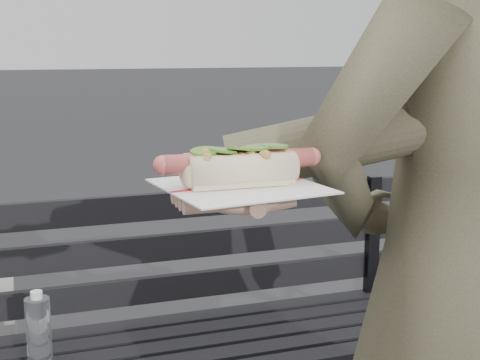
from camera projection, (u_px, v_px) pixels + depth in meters
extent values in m
cube|color=black|center=(204.00, 360.00, 1.81)|extent=(1.50, 0.07, 0.03)
cube|color=black|center=(195.00, 346.00, 1.89)|extent=(1.50, 0.07, 0.03)
cube|color=black|center=(187.00, 334.00, 1.98)|extent=(1.50, 0.07, 0.03)
cube|color=black|center=(180.00, 322.00, 2.06)|extent=(1.50, 0.07, 0.03)
cube|color=black|center=(372.00, 238.00, 2.24)|extent=(0.04, 0.03, 0.42)
cube|color=black|center=(177.00, 287.00, 2.07)|extent=(1.50, 0.02, 0.08)
cube|color=black|center=(176.00, 246.00, 2.04)|extent=(1.50, 0.02, 0.08)
cube|color=black|center=(175.00, 205.00, 2.02)|extent=(1.50, 0.02, 0.08)
cylinder|color=white|center=(39.00, 334.00, 1.72)|extent=(0.06, 0.06, 0.19)
cylinder|color=white|center=(36.00, 295.00, 1.70)|extent=(0.03, 0.03, 0.02)
imported|color=#423A2C|center=(459.00, 298.00, 1.11)|extent=(0.72, 0.55, 1.78)
cylinder|color=#423A2C|center=(390.00, 129.00, 1.01)|extent=(0.51, 0.23, 0.19)
cylinder|color=#D8A384|center=(266.00, 192.00, 0.88)|extent=(0.09, 0.08, 0.07)
ellipsoid|color=#D8A384|center=(240.00, 199.00, 0.86)|extent=(0.10, 0.12, 0.03)
cylinder|color=#D8A384|center=(205.00, 206.00, 0.81)|extent=(0.05, 0.02, 0.02)
cylinder|color=#D8A384|center=(201.00, 202.00, 0.83)|extent=(0.05, 0.02, 0.02)
cylinder|color=#D8A384|center=(197.00, 199.00, 0.85)|extent=(0.05, 0.02, 0.02)
cylinder|color=#D8A384|center=(193.00, 196.00, 0.87)|extent=(0.05, 0.02, 0.02)
cylinder|color=#D8A384|center=(262.00, 206.00, 0.81)|extent=(0.04, 0.05, 0.02)
cube|color=white|center=(240.00, 186.00, 0.86)|extent=(0.21, 0.21, 0.00)
cube|color=#B21E1E|center=(240.00, 185.00, 0.86)|extent=(0.19, 0.03, 0.00)
cylinder|color=#C9544D|center=(240.00, 161.00, 0.85)|extent=(0.20, 0.02, 0.02)
sphere|color=#C9544D|center=(163.00, 165.00, 0.82)|extent=(0.03, 0.02, 0.02)
sphere|color=#C9544D|center=(312.00, 157.00, 0.88)|extent=(0.02, 0.02, 0.02)
sphere|color=#9E6B2D|center=(235.00, 152.00, 0.86)|extent=(0.01, 0.01, 0.01)
sphere|color=#9E6B2D|center=(288.00, 153.00, 0.85)|extent=(0.01, 0.01, 0.01)
sphere|color=#9E6B2D|center=(208.00, 157.00, 0.81)|extent=(0.01, 0.01, 0.01)
sphere|color=#9E6B2D|center=(258.00, 158.00, 0.86)|extent=(0.01, 0.01, 0.01)
sphere|color=#9E6B2D|center=(194.00, 154.00, 0.85)|extent=(0.01, 0.01, 0.01)
sphere|color=#9E6B2D|center=(216.00, 162.00, 0.83)|extent=(0.01, 0.01, 0.01)
sphere|color=#9E6B2D|center=(251.00, 155.00, 0.87)|extent=(0.01, 0.01, 0.01)
sphere|color=#9E6B2D|center=(276.00, 157.00, 0.85)|extent=(0.01, 0.01, 0.01)
sphere|color=#9E6B2D|center=(251.00, 156.00, 0.84)|extent=(0.01, 0.01, 0.01)
sphere|color=#9E6B2D|center=(255.00, 157.00, 0.86)|extent=(0.01, 0.01, 0.01)
sphere|color=#9E6B2D|center=(241.00, 156.00, 0.84)|extent=(0.01, 0.01, 0.01)
sphere|color=#9E6B2D|center=(242.00, 152.00, 0.85)|extent=(0.01, 0.01, 0.01)
sphere|color=#9E6B2D|center=(262.00, 156.00, 0.85)|extent=(0.01, 0.01, 0.01)
sphere|color=#9E6B2D|center=(242.00, 151.00, 0.85)|extent=(0.01, 0.01, 0.01)
sphere|color=#9E6B2D|center=(242.00, 156.00, 0.84)|extent=(0.01, 0.01, 0.01)
sphere|color=#9E6B2D|center=(206.00, 161.00, 0.81)|extent=(0.01, 0.01, 0.01)
sphere|color=#9E6B2D|center=(234.00, 150.00, 0.86)|extent=(0.01, 0.01, 0.01)
sphere|color=#9E6B2D|center=(250.00, 154.00, 0.84)|extent=(0.01, 0.01, 0.01)
sphere|color=#9E6B2D|center=(275.00, 156.00, 0.87)|extent=(0.01, 0.01, 0.01)
sphere|color=#9E6B2D|center=(219.00, 160.00, 0.82)|extent=(0.01, 0.01, 0.01)
sphere|color=#9E6B2D|center=(218.00, 157.00, 0.85)|extent=(0.01, 0.01, 0.01)
sphere|color=#9E6B2D|center=(234.00, 155.00, 0.84)|extent=(0.01, 0.01, 0.01)
sphere|color=#9E6B2D|center=(205.00, 154.00, 0.83)|extent=(0.01, 0.01, 0.01)
sphere|color=#9E6B2D|center=(278.00, 153.00, 0.88)|extent=(0.01, 0.01, 0.01)
sphere|color=#9E6B2D|center=(236.00, 159.00, 0.83)|extent=(0.01, 0.01, 0.01)
sphere|color=#9E6B2D|center=(207.00, 158.00, 0.82)|extent=(0.01, 0.01, 0.01)
sphere|color=#9E6B2D|center=(266.00, 155.00, 0.83)|extent=(0.01, 0.01, 0.01)
sphere|color=#9E6B2D|center=(262.00, 155.00, 0.84)|extent=(0.01, 0.01, 0.01)
sphere|color=#9E6B2D|center=(262.00, 154.00, 0.84)|extent=(0.01, 0.01, 0.01)
sphere|color=#9E6B2D|center=(225.00, 159.00, 0.85)|extent=(0.01, 0.01, 0.01)
cylinder|color=#4F8424|center=(204.00, 151.00, 0.83)|extent=(0.04, 0.04, 0.01)
cylinder|color=#4F8424|center=(223.00, 150.00, 0.84)|extent=(0.04, 0.04, 0.01)
cylinder|color=#4F8424|center=(240.00, 149.00, 0.84)|extent=(0.04, 0.04, 0.01)
cylinder|color=#4F8424|center=(257.00, 147.00, 0.85)|extent=(0.04, 0.04, 0.01)
cylinder|color=#4F8424|center=(275.00, 146.00, 0.86)|extent=(0.04, 0.04, 0.00)
cube|color=brown|center=(423.00, 335.00, 3.06)|extent=(0.08, 0.09, 0.00)
cube|color=brown|center=(278.00, 335.00, 3.06)|extent=(0.07, 0.09, 0.00)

